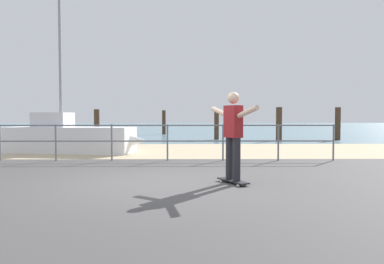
# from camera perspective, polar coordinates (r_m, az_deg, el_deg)

# --- Properties ---
(ground_plane) EXTENTS (24.00, 10.00, 0.04)m
(ground_plane) POSITION_cam_1_polar(r_m,az_deg,el_deg) (6.43, -6.39, -9.20)
(ground_plane) COLOR #474444
(ground_plane) RESTS_ON ground
(beach_strip) EXTENTS (24.00, 6.00, 0.04)m
(beach_strip) POSITION_cam_1_polar(r_m,az_deg,el_deg) (14.34, -3.22, -2.75)
(beach_strip) COLOR tan
(beach_strip) RESTS_ON ground
(sea_surface) EXTENTS (72.00, 50.00, 0.04)m
(sea_surface) POSITION_cam_1_polar(r_m,az_deg,el_deg) (42.29, -1.55, 0.68)
(sea_surface) COLOR slate
(sea_surface) RESTS_ON ground
(railing_fence) EXTENTS (11.02, 0.05, 1.05)m
(railing_fence) POSITION_cam_1_polar(r_m,az_deg,el_deg) (10.96, -7.74, -0.71)
(railing_fence) COLOR slate
(railing_fence) RESTS_ON ground
(sailboat) EXTENTS (5.06, 2.06, 5.51)m
(sailboat) POSITION_cam_1_polar(r_m,az_deg,el_deg) (13.92, -17.04, -0.84)
(sailboat) COLOR silver
(sailboat) RESTS_ON ground
(skateboard) EXTENTS (0.55, 0.80, 0.08)m
(skateboard) POSITION_cam_1_polar(r_m,az_deg,el_deg) (7.34, 6.05, -7.19)
(skateboard) COLOR black
(skateboard) RESTS_ON ground
(skateboarder) EXTENTS (0.76, 1.32, 1.65)m
(skateboarder) POSITION_cam_1_polar(r_m,az_deg,el_deg) (7.25, 6.09, 0.23)
(skateboarder) COLOR #26262B
(skateboarder) RESTS_ON skateboard
(groyne_post_0) EXTENTS (0.29, 0.29, 1.62)m
(groyne_post_0) POSITION_cam_1_polar(r_m,az_deg,el_deg) (20.88, -13.87, 1.04)
(groyne_post_0) COLOR #422D1E
(groyne_post_0) RESTS_ON ground
(groyne_post_1) EXTENTS (0.25, 0.25, 1.65)m
(groyne_post_1) POSITION_cam_1_polar(r_m,az_deg,el_deg) (26.36, -4.17, 1.41)
(groyne_post_1) COLOR #422D1E
(groyne_post_1) RESTS_ON ground
(groyne_post_2) EXTENTS (0.25, 0.25, 1.61)m
(groyne_post_2) POSITION_cam_1_polar(r_m,az_deg,el_deg) (20.68, 3.64, 1.07)
(groyne_post_2) COLOR #422D1E
(groyne_post_2) RESTS_ON ground
(groyne_post_3) EXTENTS (0.31, 0.31, 1.73)m
(groyne_post_3) POSITION_cam_1_polar(r_m,az_deg,el_deg) (20.38, 12.71, 1.17)
(groyne_post_3) COLOR #422D1E
(groyne_post_3) RESTS_ON ground
(groyne_post_4) EXTENTS (0.29, 0.29, 1.73)m
(groyne_post_4) POSITION_cam_1_polar(r_m,az_deg,el_deg) (21.61, 20.70, 1.14)
(groyne_post_4) COLOR #422D1E
(groyne_post_4) RESTS_ON ground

